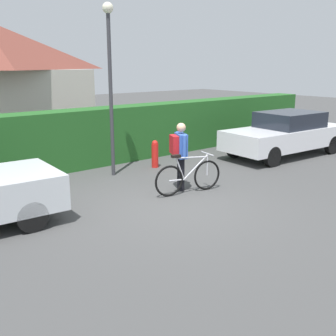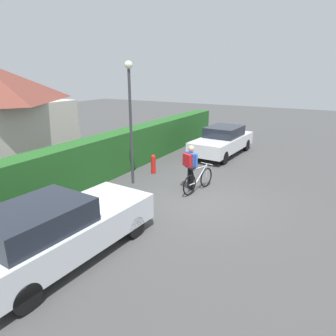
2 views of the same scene
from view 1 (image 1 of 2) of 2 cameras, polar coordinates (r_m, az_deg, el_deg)
name	(u,v)px [view 1 (image 1 of 2)]	position (r m, az deg, el deg)	size (l,w,h in m)	color
ground_plane	(175,206)	(8.80, 1.05, -5.31)	(60.00, 60.00, 0.00)	#434343
hedge_row	(78,139)	(12.15, -12.51, 4.02)	(20.40, 0.90, 1.70)	#235A22
parked_car_far	(286,133)	(14.00, 16.24, 4.68)	(4.58, 2.00, 1.44)	silver
bicycle	(189,177)	(9.54, 2.90, -1.21)	(1.76, 0.53, 0.96)	black
person_rider	(180,150)	(9.64, 1.64, 2.55)	(0.49, 0.61, 1.63)	black
street_lamp	(110,68)	(10.89, -8.17, 13.73)	(0.28, 0.28, 4.47)	#38383D
fire_hydrant	(155,154)	(11.92, -1.85, 2.04)	(0.20, 0.20, 0.81)	red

